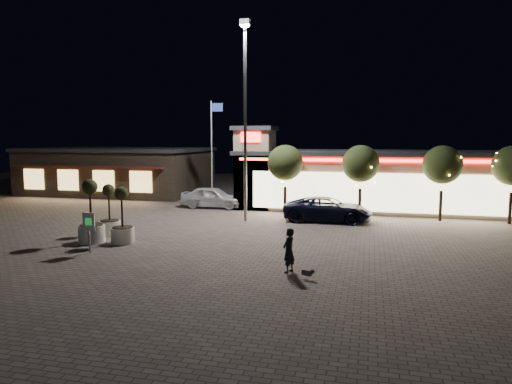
% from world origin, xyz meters
% --- Properties ---
extents(ground, '(90.00, 90.00, 0.00)m').
position_xyz_m(ground, '(0.00, 0.00, 0.00)').
color(ground, '#6B6056').
rests_on(ground, ground).
extents(retail_building, '(20.40, 8.40, 6.10)m').
position_xyz_m(retail_building, '(9.51, 15.82, 2.21)').
color(retail_building, gray).
rests_on(retail_building, ground).
extents(restaurant_building, '(16.40, 11.00, 4.30)m').
position_xyz_m(restaurant_building, '(-14.00, 19.97, 2.16)').
color(restaurant_building, '#382D23').
rests_on(restaurant_building, ground).
extents(floodlight_pole, '(0.60, 0.40, 12.38)m').
position_xyz_m(floodlight_pole, '(2.00, 8.00, 7.02)').
color(floodlight_pole, gray).
rests_on(floodlight_pole, ground).
extents(flagpole, '(0.95, 0.10, 8.00)m').
position_xyz_m(flagpole, '(-1.90, 13.00, 4.74)').
color(flagpole, white).
rests_on(flagpole, ground).
extents(string_tree_a, '(2.42, 2.42, 4.79)m').
position_xyz_m(string_tree_a, '(4.00, 11.00, 3.56)').
color(string_tree_a, '#332319').
rests_on(string_tree_a, ground).
extents(string_tree_b, '(2.42, 2.42, 4.79)m').
position_xyz_m(string_tree_b, '(9.00, 11.00, 3.56)').
color(string_tree_b, '#332319').
rests_on(string_tree_b, ground).
extents(string_tree_c, '(2.42, 2.42, 4.79)m').
position_xyz_m(string_tree_c, '(14.00, 11.00, 3.56)').
color(string_tree_c, '#332319').
rests_on(string_tree_c, ground).
extents(pickup_truck, '(5.57, 2.61, 1.54)m').
position_xyz_m(pickup_truck, '(7.08, 9.16, 0.77)').
color(pickup_truck, black).
rests_on(pickup_truck, ground).
extents(white_sedan, '(4.80, 2.03, 1.62)m').
position_xyz_m(white_sedan, '(-1.85, 12.68, 0.81)').
color(white_sedan, silver).
rests_on(white_sedan, ground).
extents(pedestrian, '(0.63, 0.75, 1.75)m').
position_xyz_m(pedestrian, '(6.62, -2.40, 0.87)').
color(pedestrian, black).
rests_on(pedestrian, ground).
extents(dog, '(0.50, 0.30, 0.27)m').
position_xyz_m(dog, '(7.49, -3.09, 0.27)').
color(dog, '#59514C').
rests_on(dog, ground).
extents(planter_left, '(1.13, 1.13, 2.77)m').
position_xyz_m(planter_left, '(-4.08, 2.23, 0.86)').
color(planter_left, silver).
rests_on(planter_left, ground).
extents(planter_mid, '(1.30, 1.30, 3.20)m').
position_xyz_m(planter_mid, '(-3.94, 0.35, 0.99)').
color(planter_mid, silver).
rests_on(planter_mid, ground).
extents(planter_right, '(1.16, 1.16, 2.84)m').
position_xyz_m(planter_right, '(-2.34, 0.60, 0.88)').
color(planter_right, silver).
rests_on(planter_right, ground).
extents(valet_sign, '(0.62, 0.09, 1.87)m').
position_xyz_m(valet_sign, '(-2.71, -1.65, 1.31)').
color(valet_sign, gray).
rests_on(valet_sign, ground).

